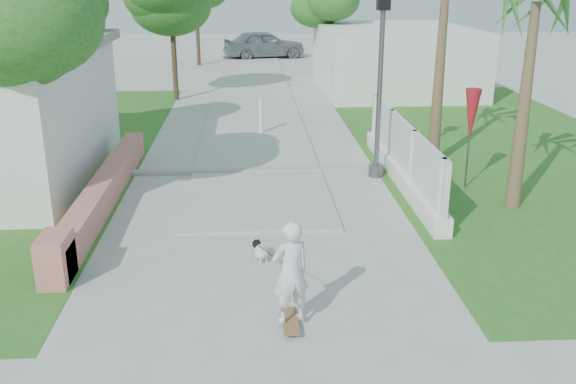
{
  "coord_description": "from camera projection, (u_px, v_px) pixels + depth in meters",
  "views": [
    {
      "loc": [
        -0.18,
        -9.33,
        4.71
      ],
      "look_at": [
        0.48,
        1.23,
        1.1
      ],
      "focal_mm": 40.0,
      "sensor_mm": 36.0,
      "label": 1
    }
  ],
  "objects": [
    {
      "name": "ground",
      "position": [
        263.0,
        281.0,
        10.34
      ],
      "size": [
        90.0,
        90.0,
        0.0
      ],
      "primitive_type": "plane",
      "color": "#B7B7B2",
      "rests_on": "ground"
    },
    {
      "name": "path_strip",
      "position": [
        252.0,
        82.0,
        29.22
      ],
      "size": [
        3.2,
        36.0,
        0.06
      ],
      "primitive_type": "cube",
      "color": "#B7B7B2",
      "rests_on": "ground"
    },
    {
      "name": "curb",
      "position": [
        257.0,
        171.0,
        15.99
      ],
      "size": [
        6.5,
        0.25,
        0.1
      ],
      "primitive_type": "cube",
      "color": "#999993",
      "rests_on": "ground"
    },
    {
      "name": "grass_right",
      "position": [
        501.0,
        147.0,
        18.31
      ],
      "size": [
        8.0,
        20.0,
        0.01
      ],
      "primitive_type": "cube",
      "color": "#2A6A21",
      "rests_on": "ground"
    },
    {
      "name": "pink_wall",
      "position": [
        101.0,
        195.0,
        13.4
      ],
      "size": [
        0.45,
        8.2,
        0.8
      ],
      "color": "#C17562",
      "rests_on": "ground"
    },
    {
      "name": "lattice_fence",
      "position": [
        402.0,
        160.0,
        15.09
      ],
      "size": [
        0.35,
        7.0,
        1.5
      ],
      "color": "white",
      "rests_on": "ground"
    },
    {
      "name": "building_right",
      "position": [
        393.0,
        58.0,
        27.28
      ],
      "size": [
        6.0,
        8.0,
        2.6
      ],
      "primitive_type": "cube",
      "color": "silver",
      "rests_on": "ground"
    },
    {
      "name": "street_lamp",
      "position": [
        380.0,
        77.0,
        14.93
      ],
      "size": [
        0.44,
        0.44,
        4.44
      ],
      "color": "#59595E",
      "rests_on": "ground"
    },
    {
      "name": "bollard",
      "position": [
        261.0,
        116.0,
        19.61
      ],
      "size": [
        0.14,
        0.14,
        1.09
      ],
      "color": "white",
      "rests_on": "ground"
    },
    {
      "name": "patio_umbrella",
      "position": [
        471.0,
        116.0,
        14.33
      ],
      "size": [
        0.36,
        0.36,
        2.3
      ],
      "color": "#59595E",
      "rests_on": "ground"
    },
    {
      "name": "tree_left_near",
      "position": [
        10.0,
        25.0,
        11.66
      ],
      "size": [
        3.6,
        3.6,
        5.28
      ],
      "color": "#4C3826",
      "rests_on": "ground"
    },
    {
      "name": "tree_left_mid",
      "position": [
        46.0,
        22.0,
        16.9
      ],
      "size": [
        3.2,
        3.2,
        4.85
      ],
      "color": "#4C3826",
      "rests_on": "ground"
    },
    {
      "name": "tree_path_right",
      "position": [
        323.0,
        3.0,
        28.28
      ],
      "size": [
        3.0,
        3.0,
        4.79
      ],
      "color": "#4C3826",
      "rests_on": "ground"
    },
    {
      "name": "palm_near",
      "position": [
        535.0,
        15.0,
        12.41
      ],
      "size": [
        1.8,
        1.8,
        4.7
      ],
      "color": "brown",
      "rests_on": "ground"
    },
    {
      "name": "skateboarder",
      "position": [
        279.0,
        261.0,
        9.31
      ],
      "size": [
        0.68,
        2.76,
        1.58
      ],
      "rotation": [
        0.0,
        0.0,
        3.5
      ],
      "color": "olive",
      "rests_on": "ground"
    },
    {
      "name": "dog",
      "position": [
        260.0,
        250.0,
        11.03
      ],
      "size": [
        0.37,
        0.5,
        0.36
      ],
      "rotation": [
        0.0,
        0.0,
        0.42
      ],
      "color": "silver",
      "rests_on": "ground"
    },
    {
      "name": "parked_car",
      "position": [
        264.0,
        44.0,
        37.44
      ],
      "size": [
        5.01,
        2.96,
        1.6
      ],
      "primitive_type": "imported",
      "rotation": [
        0.0,
        0.0,
        1.81
      ],
      "color": "#9EA1A6",
      "rests_on": "ground"
    }
  ]
}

